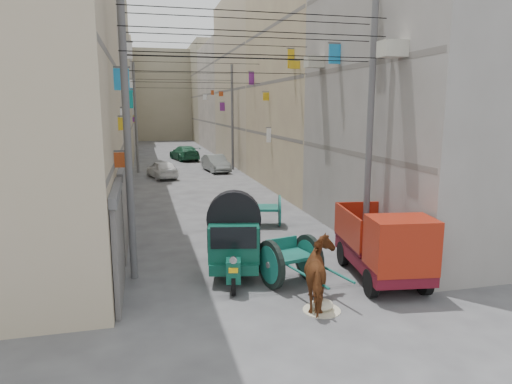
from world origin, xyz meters
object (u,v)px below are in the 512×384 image
object	(u,v)px
horse	(322,274)
distant_car_grey	(216,163)
auto_rickshaw	(234,238)
mini_truck	(387,249)
feed_sack	(322,305)
tonga_cart	(290,260)
distant_car_green	(184,153)
second_cart	(263,210)
distant_car_white	(162,169)

from	to	relation	value
horse	distant_car_grey	xyz separation A→B (m)	(1.22, 24.20, -0.17)
auto_rickshaw	mini_truck	size ratio (longest dim) A/B	0.72
feed_sack	horse	distance (m)	0.74
mini_truck	auto_rickshaw	bearing A→B (deg)	165.52
feed_sack	mini_truck	bearing A→B (deg)	26.08
auto_rickshaw	horse	bearing A→B (deg)	-43.38
tonga_cart	horse	size ratio (longest dim) A/B	1.62
tonga_cart	distant_car_green	world-z (taller)	distant_car_green
auto_rickshaw	second_cart	world-z (taller)	auto_rickshaw
tonga_cart	distant_car_grey	distance (m)	22.76
mini_truck	distant_car_grey	distance (m)	23.38
auto_rickshaw	distant_car_grey	xyz separation A→B (m)	(2.91, 21.73, -0.49)
second_cart	mini_truck	bearing A→B (deg)	-62.10
feed_sack	distant_car_white	world-z (taller)	distant_car_white
tonga_cart	distant_car_green	size ratio (longest dim) A/B	0.67
feed_sack	auto_rickshaw	bearing A→B (deg)	119.76
tonga_cart	second_cart	world-z (taller)	tonga_cart
distant_car_white	distant_car_green	distance (m)	10.88
auto_rickshaw	second_cart	distance (m)	5.73
distant_car_white	distant_car_green	xyz separation A→B (m)	(2.50, 10.59, 0.05)
auto_rickshaw	second_cart	size ratio (longest dim) A/B	1.62
horse	distant_car_white	size ratio (longest dim) A/B	0.53
feed_sack	horse	size ratio (longest dim) A/B	0.30
tonga_cart	distant_car_green	xyz separation A→B (m)	(-0.05, 30.98, -0.02)
feed_sack	distant_car_green	bearing A→B (deg)	90.46
distant_car_white	mini_truck	bearing A→B (deg)	90.10
tonga_cart	mini_truck	distance (m)	2.66
horse	second_cart	bearing A→B (deg)	-78.24
horse	distant_car_green	size ratio (longest dim) A/B	0.42
tonga_cart	distant_car_white	bearing A→B (deg)	83.22
horse	distant_car_green	world-z (taller)	horse
tonga_cart	horse	bearing A→B (deg)	-91.67
mini_truck	distant_car_white	bearing A→B (deg)	111.55
auto_rickshaw	distant_car_grey	world-z (taller)	auto_rickshaw
mini_truck	distant_car_white	size ratio (longest dim) A/B	1.08
distant_car_grey	feed_sack	bearing A→B (deg)	-100.30
distant_car_white	distant_car_grey	bearing A→B (deg)	-163.97
tonga_cart	second_cart	distance (m)	6.29
auto_rickshaw	mini_truck	world-z (taller)	mini_truck
auto_rickshaw	second_cart	bearing A→B (deg)	79.17
tonga_cart	mini_truck	xyz separation A→B (m)	(2.56, -0.64, 0.31)
mini_truck	feed_sack	bearing A→B (deg)	-146.04
auto_rickshaw	distant_car_white	distance (m)	19.45
tonga_cart	distant_car_white	xyz separation A→B (m)	(-2.55, 20.39, -0.07)
mini_truck	second_cart	distance (m)	7.09
distant_car_white	distant_car_grey	world-z (taller)	distant_car_grey
second_cart	distant_car_white	distance (m)	14.56
distant_car_white	distant_car_green	bearing A→B (deg)	-116.83
second_cart	distant_car_white	xyz separation A→B (m)	(-3.41, 14.15, -0.07)
horse	distant_car_grey	bearing A→B (deg)	-77.11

